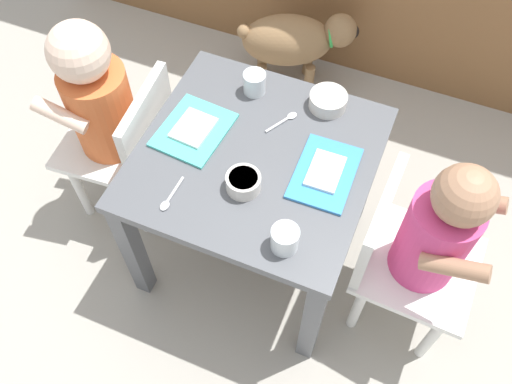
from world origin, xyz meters
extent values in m
plane|color=#9E998E|center=(0.00, 0.00, 0.00)|extent=(7.00, 7.00, 0.00)
cube|color=#515459|center=(0.00, 0.00, 0.45)|extent=(0.56, 0.55, 0.03)
cube|color=#515459|center=(-0.25, -0.24, 0.22)|extent=(0.04, 0.04, 0.44)
cube|color=#515459|center=(0.25, -0.24, 0.22)|extent=(0.04, 0.04, 0.44)
cube|color=#515459|center=(-0.25, 0.24, 0.22)|extent=(0.04, 0.04, 0.44)
cube|color=#515459|center=(0.25, 0.24, 0.22)|extent=(0.04, 0.04, 0.44)
cube|color=white|center=(-0.45, 0.02, 0.28)|extent=(0.30, 0.30, 0.02)
cube|color=white|center=(-0.32, 0.03, 0.39)|extent=(0.04, 0.27, 0.22)
cylinder|color=#D86633|center=(-0.45, 0.02, 0.41)|extent=(0.17, 0.17, 0.26)
sphere|color=beige|center=(-0.46, 0.02, 0.61)|extent=(0.15, 0.15, 0.15)
cylinder|color=white|center=(-0.56, 0.11, 0.13)|extent=(0.03, 0.03, 0.27)
cylinder|color=white|center=(-0.54, -0.09, 0.13)|extent=(0.03, 0.03, 0.27)
cylinder|color=white|center=(-0.36, 0.12, 0.13)|extent=(0.03, 0.03, 0.27)
cylinder|color=white|center=(-0.34, -0.08, 0.13)|extent=(0.03, 0.03, 0.27)
cylinder|color=beige|center=(-0.51, 0.11, 0.48)|extent=(0.15, 0.05, 0.09)
cylinder|color=beige|center=(-0.49, -0.08, 0.48)|extent=(0.15, 0.05, 0.09)
cube|color=white|center=(0.45, -0.03, 0.28)|extent=(0.29, 0.29, 0.02)
cube|color=white|center=(0.32, -0.03, 0.39)|extent=(0.03, 0.27, 0.22)
cylinder|color=#D83F7F|center=(0.45, -0.03, 0.41)|extent=(0.16, 0.16, 0.26)
sphere|color=#A87A5B|center=(0.46, -0.03, 0.60)|extent=(0.13, 0.13, 0.13)
cylinder|color=white|center=(0.55, -0.13, 0.13)|extent=(0.03, 0.03, 0.27)
cylinder|color=white|center=(0.55, 0.07, 0.13)|extent=(0.03, 0.03, 0.27)
cylinder|color=white|center=(0.35, -0.13, 0.13)|extent=(0.03, 0.03, 0.27)
cylinder|color=white|center=(0.35, 0.07, 0.13)|extent=(0.03, 0.03, 0.27)
cylinder|color=#A87A5B|center=(0.50, -0.12, 0.48)|extent=(0.15, 0.05, 0.09)
cylinder|color=#A87A5B|center=(0.50, 0.06, 0.48)|extent=(0.15, 0.05, 0.09)
ellipsoid|color=olive|center=(-0.17, 0.69, 0.20)|extent=(0.36, 0.28, 0.18)
sphere|color=olive|center=(0.00, 0.76, 0.25)|extent=(0.11, 0.11, 0.11)
sphere|color=black|center=(0.04, 0.77, 0.24)|extent=(0.05, 0.05, 0.05)
torus|color=green|center=(-0.03, 0.74, 0.24)|extent=(0.06, 0.10, 0.10)
sphere|color=olive|center=(-0.31, 0.63, 0.24)|extent=(0.05, 0.05, 0.05)
cylinder|color=olive|center=(-0.07, 0.67, 0.06)|extent=(0.04, 0.04, 0.13)
cylinder|color=olive|center=(-0.11, 0.77, 0.06)|extent=(0.04, 0.04, 0.13)
cylinder|color=olive|center=(-0.23, 0.61, 0.06)|extent=(0.04, 0.04, 0.13)
cylinder|color=olive|center=(-0.27, 0.71, 0.06)|extent=(0.04, 0.04, 0.13)
cube|color=#4CC6BC|center=(-0.17, 0.01, 0.47)|extent=(0.17, 0.20, 0.01)
cube|color=white|center=(-0.17, 0.01, 0.48)|extent=(0.09, 0.11, 0.01)
cube|color=#388CD8|center=(0.17, 0.01, 0.47)|extent=(0.14, 0.20, 0.01)
cube|color=white|center=(0.17, 0.01, 0.48)|extent=(0.08, 0.11, 0.01)
cylinder|color=white|center=(0.15, -0.20, 0.49)|extent=(0.06, 0.06, 0.06)
cylinder|color=silver|center=(0.15, -0.20, 0.48)|extent=(0.05, 0.05, 0.03)
cylinder|color=white|center=(-0.08, 0.19, 0.49)|extent=(0.06, 0.06, 0.06)
cylinder|color=silver|center=(-0.08, 0.19, 0.48)|extent=(0.05, 0.05, 0.03)
cylinder|color=silver|center=(0.11, 0.21, 0.48)|extent=(0.10, 0.10, 0.04)
cylinder|color=#4C8C33|center=(0.11, 0.21, 0.50)|extent=(0.08, 0.08, 0.01)
cylinder|color=silver|center=(0.01, -0.10, 0.48)|extent=(0.08, 0.08, 0.04)
cylinder|color=#B26633|center=(0.01, -0.10, 0.50)|extent=(0.07, 0.07, 0.01)
cylinder|color=silver|center=(0.01, 0.11, 0.47)|extent=(0.04, 0.07, 0.01)
ellipsoid|color=silver|center=(0.04, 0.15, 0.47)|extent=(0.03, 0.03, 0.01)
cylinder|color=silver|center=(-0.13, -0.17, 0.47)|extent=(0.01, 0.08, 0.01)
ellipsoid|color=silver|center=(-0.13, -0.21, 0.47)|extent=(0.02, 0.03, 0.01)
camera|label=1|loc=(0.30, -0.73, 1.50)|focal=38.21mm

